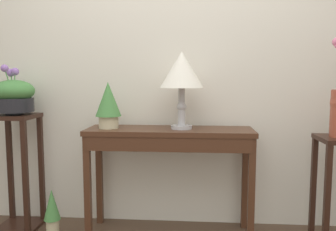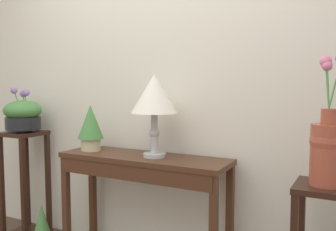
% 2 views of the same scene
% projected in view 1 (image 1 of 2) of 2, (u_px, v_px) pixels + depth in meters
% --- Properties ---
extents(back_wall_with_art, '(9.00, 0.10, 2.80)m').
position_uv_depth(back_wall_with_art, '(173.00, 47.00, 2.68)').
color(back_wall_with_art, silver).
rests_on(back_wall_with_art, ground).
extents(console_table, '(1.20, 0.36, 0.79)m').
position_uv_depth(console_table, '(169.00, 146.00, 2.46)').
color(console_table, '#472819').
rests_on(console_table, ground).
extents(table_lamp, '(0.31, 0.31, 0.55)m').
position_uv_depth(table_lamp, '(182.00, 72.00, 2.42)').
color(table_lamp, '#B7B7BC').
rests_on(table_lamp, console_table).
extents(potted_plant_on_console, '(0.19, 0.19, 0.34)m').
position_uv_depth(potted_plant_on_console, '(108.00, 103.00, 2.47)').
color(potted_plant_on_console, beige).
rests_on(potted_plant_on_console, console_table).
extents(pedestal_stand_left, '(0.30, 0.30, 0.89)m').
position_uv_depth(pedestal_stand_left, '(17.00, 172.00, 2.60)').
color(pedestal_stand_left, black).
rests_on(pedestal_stand_left, ground).
extents(planter_bowl_wide_left, '(0.30, 0.30, 0.37)m').
position_uv_depth(planter_bowl_wide_left, '(14.00, 95.00, 2.54)').
color(planter_bowl_wide_left, black).
rests_on(planter_bowl_wide_left, pedestal_stand_left).
extents(potted_plant_floor, '(0.12, 0.12, 0.36)m').
position_uv_depth(potted_plant_floor, '(52.00, 211.00, 2.47)').
color(potted_plant_floor, beige).
rests_on(potted_plant_floor, ground).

